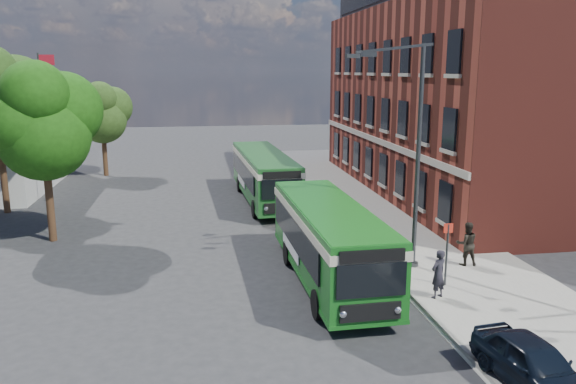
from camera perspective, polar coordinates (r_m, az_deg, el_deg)
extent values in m
plane|color=#29292B|center=(24.38, -0.76, -6.90)|extent=(120.00, 120.00, 0.00)
cube|color=gray|center=(33.42, 9.18, -1.61)|extent=(6.00, 48.00, 0.15)
cube|color=beige|center=(32.63, 4.08, -1.95)|extent=(0.12, 48.00, 0.01)
cube|color=maroon|center=(38.91, 17.58, 8.76)|extent=(12.00, 26.00, 12.00)
cube|color=#B5AA99|center=(36.83, 8.86, 5.26)|extent=(0.12, 26.00, 0.35)
cylinder|color=#313436|center=(37.11, -23.49, 5.85)|extent=(0.10, 0.10, 9.00)
cube|color=#A81324|center=(36.84, -23.35, 12.23)|extent=(0.90, 0.02, 0.60)
cylinder|color=#313436|center=(23.80, 12.55, -7.31)|extent=(0.44, 0.44, 0.30)
cylinder|color=#313436|center=(22.73, 13.06, 3.09)|extent=(0.18, 0.18, 9.00)
cube|color=#313436|center=(21.47, 11.09, 14.17)|extent=(2.58, 0.46, 0.37)
cube|color=#313436|center=(22.60, 10.02, 14.11)|extent=(2.58, 0.46, 0.37)
cube|color=#313436|center=(20.62, 8.21, 13.67)|extent=(0.55, 0.22, 0.16)
cube|color=#313436|center=(22.69, 6.56, 13.57)|extent=(0.55, 0.22, 0.16)
cylinder|color=#313436|center=(21.69, 15.80, -6.35)|extent=(0.08, 0.08, 2.50)
cube|color=red|center=(21.37, 15.97, -3.56)|extent=(0.35, 0.04, 0.35)
cube|color=#16611A|center=(21.49, 4.15, -4.61)|extent=(2.75, 10.01, 2.45)
cube|color=#16611A|center=(21.89, 4.10, -7.81)|extent=(2.79, 10.06, 0.14)
cube|color=black|center=(21.46, 0.63, -4.26)|extent=(0.29, 8.15, 1.10)
cube|color=black|center=(22.08, 7.18, -3.88)|extent=(0.29, 8.15, 1.10)
cube|color=beige|center=(21.26, 4.18, -2.49)|extent=(2.81, 10.08, 0.32)
cube|color=#16611A|center=(21.18, 4.20, -1.54)|extent=(2.65, 9.91, 0.12)
cube|color=black|center=(16.90, 8.48, -8.87)|extent=(2.15, 0.13, 1.05)
cube|color=black|center=(16.64, 8.58, -6.47)|extent=(2.00, 0.13, 0.38)
cube|color=black|center=(17.28, 8.39, -11.97)|extent=(1.90, 0.13, 0.55)
sphere|color=silver|center=(17.05, 5.60, -12.23)|extent=(0.26, 0.26, 0.26)
sphere|color=silver|center=(17.57, 11.05, -11.65)|extent=(0.26, 0.26, 0.26)
cube|color=black|center=(26.14, 1.40, -1.01)|extent=(2.00, 0.13, 0.90)
cube|color=white|center=(22.33, 0.26, -5.60)|extent=(0.12, 3.20, 0.45)
cylinder|color=black|center=(18.77, 3.05, -11.32)|extent=(0.31, 1.01, 1.00)
cylinder|color=black|center=(19.41, 9.90, -10.67)|extent=(0.31, 1.01, 1.00)
cylinder|color=black|center=(23.66, 0.01, -6.22)|extent=(0.31, 1.01, 1.00)
cylinder|color=black|center=(24.17, 5.50, -5.87)|extent=(0.31, 1.01, 1.00)
cube|color=#205D25|center=(34.83, -2.47, 1.96)|extent=(3.04, 11.75, 2.45)
cube|color=#205D25|center=(35.08, -2.45, -0.09)|extent=(3.08, 11.79, 0.14)
cube|color=black|center=(34.92, -4.63, 2.17)|extent=(0.54, 9.84, 1.10)
cube|color=black|center=(35.32, -0.50, 2.32)|extent=(0.54, 9.84, 1.10)
cube|color=beige|center=(34.69, -2.49, 3.30)|extent=(3.10, 11.81, 0.32)
cube|color=#205D25|center=(34.64, -2.49, 3.89)|extent=(2.93, 11.65, 0.12)
cube|color=black|center=(29.14, -0.61, 0.28)|extent=(2.15, 0.18, 1.05)
cube|color=black|center=(28.98, -0.61, 1.73)|extent=(2.00, 0.17, 0.38)
cube|color=black|center=(29.35, -0.60, -1.63)|extent=(1.90, 0.17, 0.55)
sphere|color=silver|center=(29.23, -2.25, -1.70)|extent=(0.26, 0.26, 0.26)
sphere|color=silver|center=(29.54, 1.01, -1.54)|extent=(0.26, 0.26, 0.26)
cube|color=black|center=(40.50, -3.82, 3.72)|extent=(2.00, 0.17, 0.90)
cube|color=white|center=(35.74, -4.77, 1.18)|extent=(0.19, 3.20, 0.45)
cylinder|color=black|center=(31.03, -3.38, -1.74)|extent=(0.33, 1.01, 1.00)
cylinder|color=black|center=(31.44, 0.84, -1.53)|extent=(0.33, 1.01, 1.00)
cylinder|color=black|center=(37.85, -4.94, 0.79)|extent=(0.33, 1.01, 1.00)
cylinder|color=black|center=(38.19, -1.46, 0.94)|extent=(0.33, 1.01, 1.00)
imported|color=black|center=(15.96, 23.66, -15.72)|extent=(1.94, 3.90, 1.28)
imported|color=black|center=(20.52, 15.01, -8.05)|extent=(0.76, 0.67, 1.75)
imported|color=black|center=(24.18, 17.69, -5.02)|extent=(0.97, 0.80, 1.82)
cylinder|color=#3B2415|center=(28.85, -23.02, -1.12)|extent=(0.36, 0.36, 3.62)
sphere|color=#18450D|center=(28.33, -23.58, 5.36)|extent=(4.28, 4.28, 4.28)
sphere|color=#18450D|center=(28.68, -21.84, 7.73)|extent=(3.62, 3.62, 3.62)
sphere|color=#18450D|center=(27.91, -25.46, 6.47)|extent=(3.29, 3.29, 3.29)
sphere|color=#18450D|center=(27.40, -24.34, 9.08)|extent=(2.96, 2.96, 2.96)
cylinder|color=#3B2415|center=(35.69, -26.90, 1.27)|extent=(0.36, 0.36, 4.02)
sphere|color=#223D13|center=(35.63, -25.89, 9.23)|extent=(4.02, 4.02, 4.02)
cylinder|color=#3B2415|center=(45.57, -18.10, 3.51)|extent=(0.36, 0.36, 3.08)
sphere|color=#274216|center=(45.25, -18.34, 7.02)|extent=(3.64, 3.64, 3.64)
sphere|color=#274216|center=(45.64, -17.43, 8.26)|extent=(3.08, 3.08, 3.08)
sphere|color=#274216|center=(44.84, -19.28, 7.63)|extent=(2.80, 2.80, 2.80)
sphere|color=#274216|center=(44.46, -18.62, 9.00)|extent=(2.52, 2.52, 2.52)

